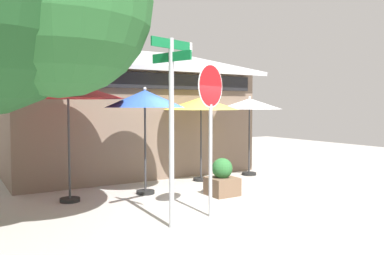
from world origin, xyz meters
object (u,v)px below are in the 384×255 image
at_px(street_sign_post, 172,113).
at_px(patio_umbrella_ivory_far_right, 249,105).
at_px(stop_sign, 211,109).
at_px(sidewalk_planter, 222,179).
at_px(patio_umbrella_royal_blue_center, 145,100).
at_px(patio_umbrella_crimson_left, 68,91).
at_px(patio_umbrella_mustard_right, 201,104).

distance_m(street_sign_post, patio_umbrella_ivory_far_right, 5.67).
bearing_deg(stop_sign, street_sign_post, -167.04).
bearing_deg(sidewalk_planter, street_sign_post, -144.63).
bearing_deg(patio_umbrella_ivory_far_right, patio_umbrella_royal_blue_center, -169.19).
bearing_deg(patio_umbrella_crimson_left, sidewalk_planter, -20.93).
bearing_deg(patio_umbrella_royal_blue_center, street_sign_post, -105.05).
height_order(street_sign_post, patio_umbrella_ivory_far_right, street_sign_post).
distance_m(patio_umbrella_royal_blue_center, patio_umbrella_mustard_right, 2.18).
distance_m(patio_umbrella_crimson_left, patio_umbrella_mustard_right, 3.87).
relative_size(stop_sign, patio_umbrella_mustard_right, 1.19).
bearing_deg(patio_umbrella_crimson_left, patio_umbrella_royal_blue_center, -4.85).
relative_size(patio_umbrella_royal_blue_center, sidewalk_planter, 2.89).
bearing_deg(patio_umbrella_ivory_far_right, patio_umbrella_mustard_right, -179.62).
distance_m(street_sign_post, patio_umbrella_mustard_right, 4.38).
bearing_deg(patio_umbrella_crimson_left, patio_umbrella_ivory_far_right, 5.93).
distance_m(patio_umbrella_royal_blue_center, patio_umbrella_ivory_far_right, 3.90).
relative_size(patio_umbrella_mustard_right, sidewalk_planter, 2.74).
xyz_separation_m(street_sign_post, patio_umbrella_ivory_far_right, (4.54, 3.39, 0.16)).
distance_m(patio_umbrella_crimson_left, patio_umbrella_ivory_far_right, 5.63).
distance_m(patio_umbrella_mustard_right, sidewalk_planter, 2.61).
distance_m(stop_sign, patio_umbrella_mustard_right, 3.65).
xyz_separation_m(patio_umbrella_royal_blue_center, patio_umbrella_ivory_far_right, (3.82, 0.73, -0.11)).
xyz_separation_m(patio_umbrella_crimson_left, patio_umbrella_ivory_far_right, (5.59, 0.58, -0.28)).
bearing_deg(sidewalk_planter, patio_umbrella_ivory_far_right, 38.04).
xyz_separation_m(patio_umbrella_crimson_left, patio_umbrella_royal_blue_center, (1.76, -0.15, -0.18)).
xyz_separation_m(stop_sign, patio_umbrella_mustard_right, (1.81, 3.16, 0.11)).
xyz_separation_m(street_sign_post, patio_umbrella_mustard_right, (2.77, 3.38, 0.17)).
relative_size(street_sign_post, patio_umbrella_ivory_far_right, 1.35).
xyz_separation_m(patio_umbrella_royal_blue_center, sidewalk_planter, (1.49, -1.10, -1.89)).
relative_size(street_sign_post, sidewalk_planter, 3.68).
height_order(street_sign_post, patio_umbrella_crimson_left, street_sign_post).
distance_m(street_sign_post, patio_umbrella_crimson_left, 3.03).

